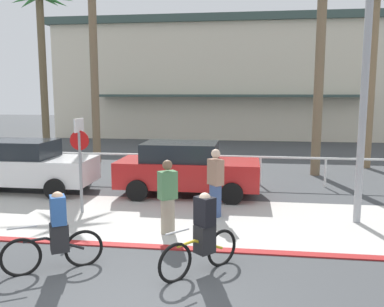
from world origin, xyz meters
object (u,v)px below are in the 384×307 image
Objects in this scene: pedestrian_1 at (168,200)px; car_white_1 at (25,165)px; streetlight_curb at (370,47)px; palm_tree_0 at (42,32)px; pedestrian_0 at (215,186)px; palm_tree_1 at (92,16)px; palm_tree_2 at (322,8)px; cyclist_black_0 at (56,233)px; car_red_2 at (186,168)px; palm_tree_3 at (375,25)px; stop_sign_bike_lane at (80,152)px; cyclist_yellow_1 at (203,235)px.

car_white_1 is at bearing 147.53° from pedestrian_1.
palm_tree_0 reaches higher than streetlight_curb.
palm_tree_1 is at bearing 128.15° from pedestrian_0.
palm_tree_0 is at bearing 166.11° from palm_tree_2.
streetlight_curb is at bearing -39.83° from palm_tree_1.
palm_tree_2 is 5.29× the size of cyclist_black_0.
car_red_2 is at bearing -48.27° from palm_tree_1.
palm_tree_3 reaches higher than pedestrian_1.
palm_tree_1 is 12.10m from palm_tree_3.
pedestrian_0 is (1.09, -2.16, -0.03)m from car_red_2.
stop_sign_bike_lane reaches higher than car_red_2.
pedestrian_0 reaches higher than cyclist_black_0.
palm_tree_1 is 5.28× the size of pedestrian_1.
streetlight_curb is at bearing -3.90° from pedestrian_0.
streetlight_curb is 5.00× the size of cyclist_yellow_1.
stop_sign_bike_lane is at bearing -58.64° from palm_tree_0.
cyclist_black_0 is at bearing -126.81° from pedestrian_1.
palm_tree_3 is (12.08, 0.19, -0.63)m from palm_tree_1.
car_white_1 is 2.93× the size of cyclist_yellow_1.
pedestrian_1 is (2.63, -1.34, -0.87)m from stop_sign_bike_lane.
palm_tree_3 is (9.49, 8.19, 4.29)m from stop_sign_bike_lane.
car_white_1 is at bearing -68.27° from palm_tree_0.
pedestrian_1 is (8.33, -10.70, -5.32)m from palm_tree_0.
palm_tree_1 is (-2.59, 8.00, 4.92)m from stop_sign_bike_lane.
palm_tree_1 reaches higher than car_white_1.
pedestrian_1 is at bearing -26.97° from stop_sign_bike_lane.
cyclist_yellow_1 is (1.13, -5.53, -0.18)m from car_red_2.
car_white_1 and car_red_2 have the same top height.
cyclist_black_0 is (-1.53, -5.81, -0.18)m from car_red_2.
palm_tree_2 is 4.66× the size of pedestrian_0.
cyclist_black_0 is at bearing -125.66° from pedestrian_0.
palm_tree_2 is at bearing 58.15° from cyclist_black_0.
pedestrian_0 is (6.43, -2.01, -0.03)m from car_white_1.
pedestrian_1 reaches higher than cyclist_black_0.
stop_sign_bike_lane is 9.74m from palm_tree_1.
stop_sign_bike_lane is 7.61m from streetlight_curb.
palm_tree_0 reaches higher than palm_tree_3.
car_red_2 is at bearing 42.19° from stop_sign_bike_lane.
stop_sign_bike_lane is 3.70m from pedestrian_0.
cyclist_black_0 and cyclist_yellow_1 have the same top height.
pedestrian_1 is at bearing -123.87° from pedestrian_0.
cyclist_black_0 is 2.67m from cyclist_yellow_1.
streetlight_curb reaches higher than stop_sign_bike_lane.
palm_tree_0 reaches higher than stop_sign_bike_lane.
car_red_2 is 2.77× the size of cyclist_black_0.
car_red_2 is at bearing 75.27° from cyclist_black_0.
palm_tree_0 reaches higher than cyclist_yellow_1.
car_white_1 is at bearing 123.97° from cyclist_black_0.
pedestrian_1 reaches higher than car_red_2.
cyclist_black_0 is at bearing -74.35° from stop_sign_bike_lane.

